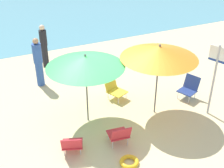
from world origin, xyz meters
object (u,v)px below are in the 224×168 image
beach_chair_b (72,144)px  person_b (38,62)px  umbrella_green (85,62)px  beach_chair_d (119,134)px  warning_sign (216,70)px  beach_chair_c (114,88)px  beach_chair_a (189,87)px  swim_ring (129,162)px  umbrella_orange (159,52)px  person_a (44,46)px

beach_chair_b → person_b: person_b is taller
umbrella_green → beach_chair_d: (0.32, -1.29, -1.45)m
warning_sign → beach_chair_b: bearing=158.2°
beach_chair_c → umbrella_green: bearing=-80.3°
beach_chair_a → warning_sign: (-0.02, -0.92, 1.01)m
beach_chair_a → beach_chair_c: size_ratio=0.94×
umbrella_green → swim_ring: umbrella_green is taller
beach_chair_c → umbrella_orange: bearing=7.2°
beach_chair_d → umbrella_green: bearing=20.6°
umbrella_orange → beach_chair_c: umbrella_orange is taller
umbrella_green → swim_ring: size_ratio=4.50×
beach_chair_c → beach_chair_d: (-0.84, -2.04, 0.01)m
umbrella_orange → person_a: 4.84m
person_b → beach_chair_c: bearing=96.2°
beach_chair_a → warning_sign: warning_sign is taller
umbrella_green → warning_sign: (3.22, -1.15, -0.41)m
umbrella_green → beach_chair_d: size_ratio=3.20×
beach_chair_c → person_a: person_a is taller
umbrella_orange → beach_chair_a: size_ratio=2.98×
beach_chair_c → person_a: size_ratio=0.46×
umbrella_orange → warning_sign: size_ratio=1.00×
warning_sign → swim_ring: size_ratio=4.71×
beach_chair_a → person_a: person_a is taller
umbrella_orange → beach_chair_c: (-0.71, 1.20, -1.54)m
beach_chair_a → person_b: 4.83m
beach_chair_a → person_a: bearing=-70.6°
umbrella_green → beach_chair_a: (3.24, -0.22, -1.42)m
umbrella_green → person_a: bearing=93.0°
beach_chair_b → warning_sign: 4.18m
umbrella_orange → beach_chair_b: bearing=-166.8°
umbrella_green → person_b: size_ratio=1.21×
umbrella_green → person_b: bearing=105.6°
umbrella_green → beach_chair_a: 3.55m
person_b → warning_sign: size_ratio=0.79×
umbrella_orange → beach_chair_b: (-2.68, -0.63, -1.59)m
person_b → swim_ring: person_b is taller
person_a → umbrella_green: bearing=-18.5°
beach_chair_d → person_a: person_a is taller
beach_chair_b → beach_chair_d: 1.15m
beach_chair_b → person_b: 3.64m
warning_sign → swim_ring: (-2.97, -0.80, -1.33)m
person_a → umbrella_orange: bearing=4.4°
person_b → swim_ring: size_ratio=3.72×
umbrella_green → swim_ring: bearing=-82.9°
umbrella_green → swim_ring: 2.62m
beach_chair_a → beach_chair_b: 4.15m
beach_chair_d → umbrella_orange: bearing=-54.8°
person_b → person_a: bearing=-151.8°
beach_chair_b → beach_chair_c: bearing=-26.6°
umbrella_orange → person_b: 4.06m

